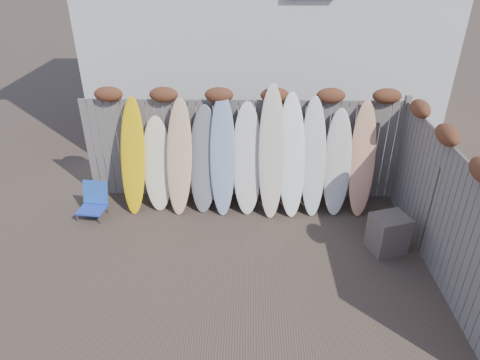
{
  "coord_description": "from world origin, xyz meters",
  "views": [
    {
      "loc": [
        0.13,
        -5.08,
        4.48
      ],
      "look_at": [
        0.0,
        1.2,
        1.0
      ],
      "focal_mm": 32.0,
      "sensor_mm": 36.0,
      "label": 1
    }
  ],
  "objects_px": {
    "wooden_crate": "(388,233)",
    "surfboard_0": "(133,157)",
    "beach_chair": "(94,201)",
    "lattice_panel": "(425,196)"
  },
  "relations": [
    {
      "from": "beach_chair",
      "to": "wooden_crate",
      "type": "height_order",
      "value": "wooden_crate"
    },
    {
      "from": "beach_chair",
      "to": "lattice_panel",
      "type": "xyz_separation_m",
      "value": [
        5.82,
        -0.52,
        0.49
      ]
    },
    {
      "from": "beach_chair",
      "to": "wooden_crate",
      "type": "xyz_separation_m",
      "value": [
        5.17,
        -0.95,
        0.03
      ]
    },
    {
      "from": "surfboard_0",
      "to": "beach_chair",
      "type": "bearing_deg",
      "value": -153.08
    },
    {
      "from": "lattice_panel",
      "to": "surfboard_0",
      "type": "distance_m",
      "value": 5.16
    },
    {
      "from": "wooden_crate",
      "to": "surfboard_0",
      "type": "relative_size",
      "value": 0.3
    },
    {
      "from": "lattice_panel",
      "to": "surfboard_0",
      "type": "relative_size",
      "value": 0.72
    },
    {
      "from": "wooden_crate",
      "to": "lattice_panel",
      "type": "distance_m",
      "value": 0.91
    },
    {
      "from": "wooden_crate",
      "to": "surfboard_0",
      "type": "bearing_deg",
      "value": 163.89
    },
    {
      "from": "beach_chair",
      "to": "lattice_panel",
      "type": "bearing_deg",
      "value": -5.07
    }
  ]
}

